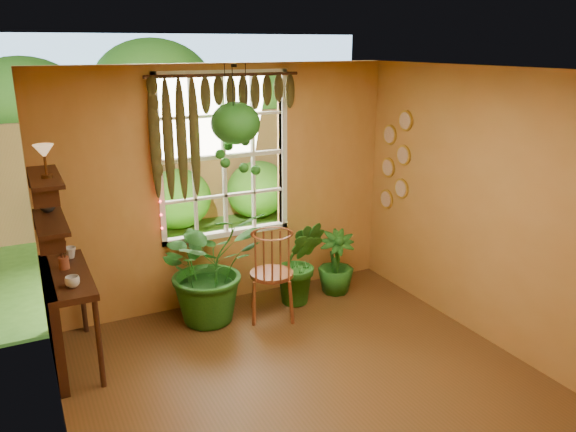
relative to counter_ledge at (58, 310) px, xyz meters
name	(u,v)px	position (x,y,z in m)	size (l,w,h in m)	color
floor	(324,400)	(1.91, -1.60, -0.55)	(4.50, 4.50, 0.00)	brown
ceiling	(332,72)	(1.91, -1.60, 2.15)	(4.50, 4.50, 0.00)	white
wall_back	(226,188)	(1.91, 0.65, 0.80)	(4.00, 4.00, 0.00)	#C08841
wall_left	(52,302)	(-0.09, -1.60, 0.80)	(4.50, 4.50, 0.00)	#C08841
wall_right	(513,217)	(3.91, -1.60, 0.80)	(4.50, 4.50, 0.00)	#C08841
window	(224,156)	(1.91, 0.68, 1.15)	(1.52, 0.10, 1.86)	white
valance_vine	(218,105)	(1.82, 0.56, 1.73)	(1.70, 0.12, 1.10)	#351A0E
string_lights	(157,159)	(1.15, 0.59, 1.20)	(0.03, 0.03, 1.54)	#FF2633
wall_plates	(395,161)	(3.89, 0.19, 1.00)	(0.04, 0.32, 1.10)	#FFF3D0
counter_ledge	(58,310)	(0.00, 0.00, 0.00)	(0.40, 1.20, 0.90)	#351A0E
shelf_lower	(50,222)	(0.03, 0.00, 0.85)	(0.25, 0.90, 0.04)	#351A0E
shelf_upper	(45,177)	(0.03, 0.00, 1.25)	(0.25, 0.90, 0.04)	#351A0E
backyard	(150,135)	(2.15, 5.27, 0.73)	(14.00, 10.00, 12.00)	#2F5C1A
windsor_chair	(272,286)	(2.16, -0.03, -0.18)	(0.62, 0.64, 1.27)	brown
potted_plant_left	(209,266)	(1.54, 0.24, 0.07)	(1.12, 0.97, 1.24)	#144D16
potted_plant_mid	(300,262)	(2.60, 0.16, -0.05)	(0.56, 0.45, 1.01)	#144D16
potted_plant_right	(336,262)	(3.12, 0.22, -0.17)	(0.43, 0.43, 0.77)	#144D16
hanging_basket	(236,130)	(1.96, 0.41, 1.47)	(0.52, 0.52, 1.19)	black
cup_a	(72,282)	(0.13, -0.35, 0.40)	(0.12, 0.12, 0.10)	silver
cup_b	(70,253)	(0.19, 0.38, 0.40)	(0.12, 0.12, 0.11)	beige
brush_jar	(63,255)	(0.11, 0.12, 0.48)	(0.09, 0.09, 0.34)	brown
shelf_vase	(47,204)	(0.04, 0.29, 0.94)	(0.14, 0.14, 0.15)	#B2AD99
tiffany_lamp	(44,153)	(0.05, -0.11, 1.47)	(0.17, 0.17, 0.28)	#523117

